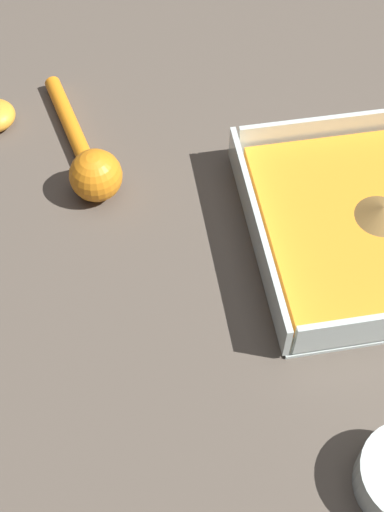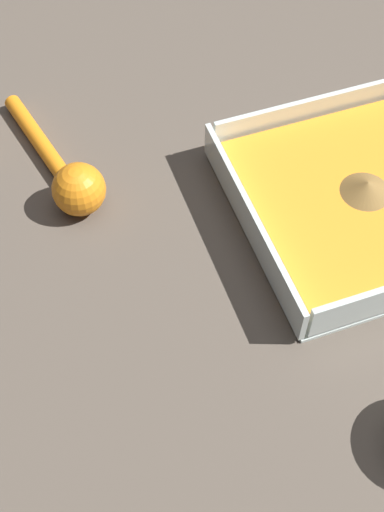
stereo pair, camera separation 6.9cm
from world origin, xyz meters
TOP-DOWN VIEW (x-y plane):
  - ground_plane at (0.00, 0.00)m, footprint 4.00×4.00m
  - square_dish at (-0.01, -0.00)m, footprint 0.25×0.25m
  - lemon_squeezer at (-0.13, -0.28)m, footprint 0.21×0.08m

SIDE VIEW (x-z plane):
  - ground_plane at x=0.00m, z-range 0.00..0.00m
  - square_dish at x=-0.01m, z-range -0.01..0.04m
  - lemon_squeezer at x=-0.13m, z-range 0.00..0.05m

